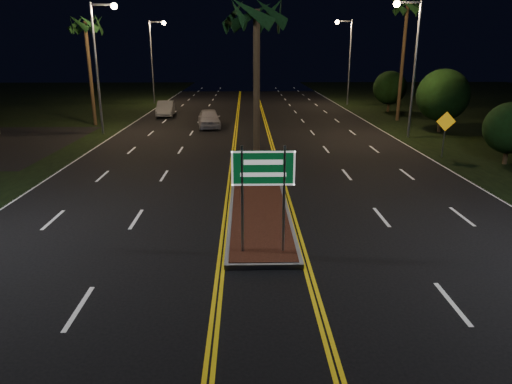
{
  "coord_description": "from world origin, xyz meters",
  "views": [
    {
      "loc": [
        -0.5,
        -9.65,
        5.88
      ],
      "look_at": [
        -0.2,
        3.12,
        1.9
      ],
      "focal_mm": 32.0,
      "sensor_mm": 36.0,
      "label": 1
    }
  ],
  "objects_px": {
    "shrub_far": "(390,88)",
    "streetlight_right_far": "(347,52)",
    "palm_right_far": "(407,8)",
    "shrub_mid": "(443,95)",
    "palm_median": "(257,15)",
    "highway_sign": "(263,178)",
    "streetlight_left_mid": "(101,54)",
    "warning_sign": "(445,128)",
    "median_island": "(259,207)",
    "car_near": "(209,117)",
    "streetlight_left_far": "(155,52)",
    "streetlight_right_mid": "(411,54)",
    "palm_left_far": "(85,25)",
    "shrub_near": "(510,128)",
    "car_far": "(166,107)"
  },
  "relations": [
    {
      "from": "shrub_far",
      "to": "streetlight_right_far",
      "type": "bearing_deg",
      "value": 117.98
    },
    {
      "from": "palm_right_far",
      "to": "shrub_mid",
      "type": "relative_size",
      "value": 2.23
    },
    {
      "from": "palm_median",
      "to": "shrub_mid",
      "type": "relative_size",
      "value": 1.8
    },
    {
      "from": "highway_sign",
      "to": "shrub_far",
      "type": "bearing_deg",
      "value": 67.43
    },
    {
      "from": "streetlight_left_mid",
      "to": "shrub_mid",
      "type": "bearing_deg",
      "value": 0.0
    },
    {
      "from": "shrub_mid",
      "to": "warning_sign",
      "type": "xyz_separation_m",
      "value": [
        -3.2,
        -8.27,
        -1.03
      ]
    },
    {
      "from": "median_island",
      "to": "warning_sign",
      "type": "distance_m",
      "value": 13.98
    },
    {
      "from": "highway_sign",
      "to": "car_near",
      "type": "relative_size",
      "value": 0.64
    },
    {
      "from": "streetlight_left_far",
      "to": "streetlight_right_far",
      "type": "xyz_separation_m",
      "value": [
        21.23,
        -2.0,
        0.0
      ]
    },
    {
      "from": "streetlight_right_mid",
      "to": "warning_sign",
      "type": "relative_size",
      "value": 3.47
    },
    {
      "from": "palm_left_far",
      "to": "shrub_near",
      "type": "xyz_separation_m",
      "value": [
        26.3,
        -14.0,
        -5.8
      ]
    },
    {
      "from": "streetlight_right_far",
      "to": "palm_median",
      "type": "relative_size",
      "value": 1.08
    },
    {
      "from": "streetlight_right_far",
      "to": "shrub_mid",
      "type": "xyz_separation_m",
      "value": [
        3.39,
        -18.0,
        -2.93
      ]
    },
    {
      "from": "streetlight_left_mid",
      "to": "warning_sign",
      "type": "relative_size",
      "value": 3.47
    },
    {
      "from": "median_island",
      "to": "shrub_far",
      "type": "bearing_deg",
      "value": 64.55
    },
    {
      "from": "highway_sign",
      "to": "streetlight_right_far",
      "type": "bearing_deg",
      "value": 74.85
    },
    {
      "from": "streetlight_left_mid",
      "to": "palm_right_far",
      "type": "distance_m",
      "value": 24.42
    },
    {
      "from": "palm_right_far",
      "to": "car_far",
      "type": "bearing_deg",
      "value": 170.65
    },
    {
      "from": "streetlight_left_far",
      "to": "streetlight_right_far",
      "type": "distance_m",
      "value": 21.32
    },
    {
      "from": "streetlight_left_far",
      "to": "shrub_far",
      "type": "bearing_deg",
      "value": -18.14
    },
    {
      "from": "shrub_mid",
      "to": "streetlight_left_far",
      "type": "bearing_deg",
      "value": 140.9
    },
    {
      "from": "shrub_near",
      "to": "shrub_mid",
      "type": "bearing_deg",
      "value": 87.14
    },
    {
      "from": "car_far",
      "to": "streetlight_right_mid",
      "type": "bearing_deg",
      "value": -35.74
    },
    {
      "from": "streetlight_left_mid",
      "to": "palm_left_far",
      "type": "bearing_deg",
      "value": 118.67
    },
    {
      "from": "streetlight_left_mid",
      "to": "car_far",
      "type": "xyz_separation_m",
      "value": [
        2.69,
        9.41,
        -4.86
      ]
    },
    {
      "from": "streetlight_right_far",
      "to": "streetlight_right_mid",
      "type": "bearing_deg",
      "value": -90.0
    },
    {
      "from": "median_island",
      "to": "palm_left_far",
      "type": "distance_m",
      "value": 25.76
    },
    {
      "from": "streetlight_right_far",
      "to": "palm_median",
      "type": "bearing_deg",
      "value": -108.62
    },
    {
      "from": "shrub_near",
      "to": "streetlight_right_mid",
      "type": "bearing_deg",
      "value": 109.84
    },
    {
      "from": "palm_median",
      "to": "shrub_far",
      "type": "height_order",
      "value": "palm_median"
    },
    {
      "from": "streetlight_right_mid",
      "to": "shrub_far",
      "type": "height_order",
      "value": "streetlight_right_mid"
    },
    {
      "from": "streetlight_right_far",
      "to": "streetlight_left_far",
      "type": "bearing_deg",
      "value": 174.62
    },
    {
      "from": "streetlight_left_far",
      "to": "car_near",
      "type": "xyz_separation_m",
      "value": [
        7.24,
        -17.28,
        -4.82
      ]
    },
    {
      "from": "warning_sign",
      "to": "streetlight_right_far",
      "type": "bearing_deg",
      "value": 91.58
    },
    {
      "from": "palm_right_far",
      "to": "palm_median",
      "type": "bearing_deg",
      "value": -123.28
    },
    {
      "from": "palm_left_far",
      "to": "shrub_near",
      "type": "height_order",
      "value": "palm_left_far"
    },
    {
      "from": "streetlight_right_far",
      "to": "shrub_mid",
      "type": "bearing_deg",
      "value": -79.34
    },
    {
      "from": "streetlight_right_far",
      "to": "palm_right_far",
      "type": "relative_size",
      "value": 0.87
    },
    {
      "from": "streetlight_left_mid",
      "to": "streetlight_left_far",
      "type": "bearing_deg",
      "value": 90.0
    },
    {
      "from": "streetlight_right_mid",
      "to": "shrub_near",
      "type": "height_order",
      "value": "streetlight_right_mid"
    },
    {
      "from": "streetlight_left_mid",
      "to": "palm_median",
      "type": "distance_m",
      "value": 17.25
    },
    {
      "from": "palm_right_far",
      "to": "warning_sign",
      "type": "distance_m",
      "value": 16.22
    },
    {
      "from": "streetlight_right_mid",
      "to": "streetlight_right_far",
      "type": "relative_size",
      "value": 1.0
    },
    {
      "from": "shrub_mid",
      "to": "car_far",
      "type": "distance_m",
      "value": 23.94
    },
    {
      "from": "streetlight_left_mid",
      "to": "streetlight_left_far",
      "type": "relative_size",
      "value": 1.0
    },
    {
      "from": "shrub_far",
      "to": "warning_sign",
      "type": "relative_size",
      "value": 1.53
    },
    {
      "from": "streetlight_right_mid",
      "to": "shrub_mid",
      "type": "bearing_deg",
      "value": 30.56
    },
    {
      "from": "streetlight_right_mid",
      "to": "car_far",
      "type": "xyz_separation_m",
      "value": [
        -18.54,
        11.41,
        -4.86
      ]
    },
    {
      "from": "palm_left_far",
      "to": "shrub_mid",
      "type": "distance_m",
      "value": 27.56
    },
    {
      "from": "streetlight_right_far",
      "to": "warning_sign",
      "type": "relative_size",
      "value": 3.47
    }
  ]
}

